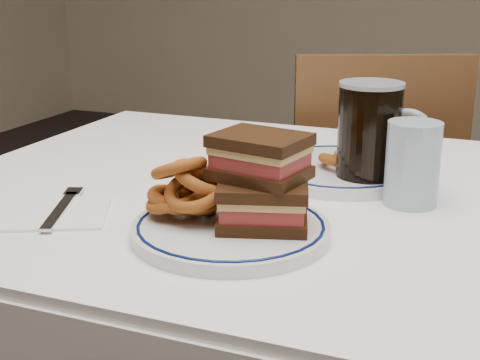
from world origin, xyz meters
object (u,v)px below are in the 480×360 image
at_px(chair_far, 366,207).
at_px(far_plate, 339,169).
at_px(main_plate, 231,229).
at_px(beer_mug, 371,134).
at_px(reuben_sandwich, 262,181).

distance_m(chair_far, far_plate, 0.67).
xyz_separation_m(main_plate, far_plate, (0.06, 0.31, 0.00)).
bearing_deg(beer_mug, far_plate, 144.74).
bearing_deg(chair_far, reuben_sandwich, -87.95).
height_order(main_plate, reuben_sandwich, reuben_sandwich).
height_order(chair_far, main_plate, chair_far).
bearing_deg(beer_mug, main_plate, -114.14).
distance_m(reuben_sandwich, far_plate, 0.30).
xyz_separation_m(chair_far, reuben_sandwich, (0.03, -0.90, 0.34)).
height_order(main_plate, far_plate, same).
bearing_deg(beer_mug, reuben_sandwich, -108.70).
xyz_separation_m(reuben_sandwich, far_plate, (0.03, 0.29, -0.06)).
xyz_separation_m(chair_far, beer_mug, (0.12, -0.65, 0.35)).
distance_m(main_plate, reuben_sandwich, 0.07).
bearing_deg(beer_mug, chair_far, 100.36).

